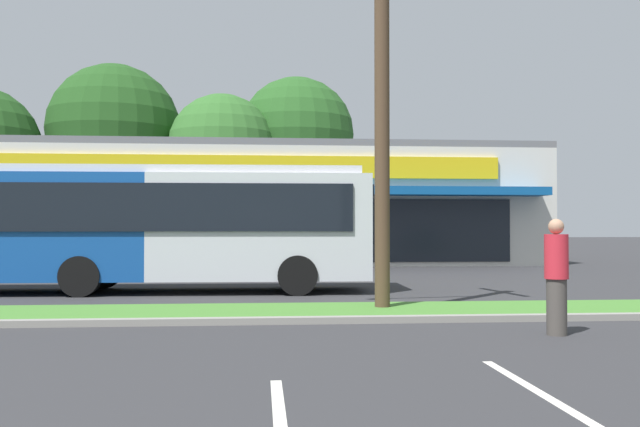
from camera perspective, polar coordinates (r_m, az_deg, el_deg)
name	(u,v)px	position (r m, az deg, el deg)	size (l,w,h in m)	color
grass_median	(236,313)	(13.52, -6.87, -8.07)	(56.00, 2.20, 0.12)	#427A2D
curb_lip	(234,321)	(12.31, -7.07, -8.75)	(56.00, 0.24, 0.12)	gray
parking_stripe_2	(572,412)	(6.98, 19.99, -15.03)	(0.12, 4.80, 0.01)	silver
storefront_building	(250,207)	(36.17, -5.79, 0.53)	(27.13, 14.81, 5.51)	beige
tree_mid_left	(114,130)	(46.68, -16.53, 6.57)	(8.39, 8.39, 12.14)	#473323
tree_mid	(222,147)	(43.28, -8.06, 5.39)	(6.55, 6.55, 9.91)	#473323
tree_mid_right	(296,135)	(45.64, -1.95, 6.44)	(7.52, 7.52, 11.50)	#473323
utility_pole	(375,54)	(14.21, 4.52, 12.90)	(3.11, 2.39, 9.59)	#4C3826
city_bus	(129,225)	(18.82, -15.36, -0.88)	(12.58, 2.87, 3.25)	#144793
pedestrian_by_pole	(556,277)	(11.55, 18.82, -4.92)	(0.37, 0.37, 1.82)	#47423D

